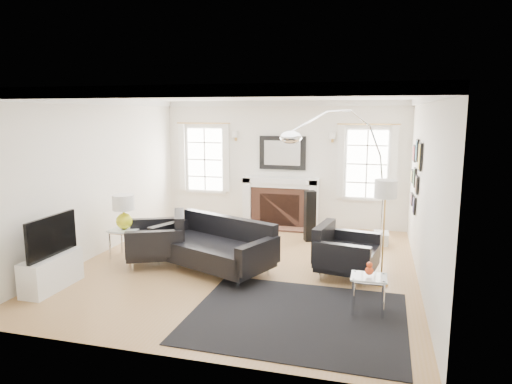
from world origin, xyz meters
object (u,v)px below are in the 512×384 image
(fireplace, at_px, (280,203))
(coffee_table, at_px, (210,231))
(sofa, at_px, (215,247))
(armchair_right, at_px, (343,253))
(armchair_left, at_px, (160,240))
(gourd_lamp, at_px, (124,209))
(arc_floor_lamp, at_px, (340,173))

(fireplace, bearing_deg, coffee_table, -113.21)
(sofa, xyz_separation_m, armchair_right, (2.06, 0.22, 0.00))
(armchair_left, relative_size, gourd_lamp, 2.17)
(sofa, distance_m, gourd_lamp, 1.83)
(armchair_left, xyz_separation_m, arc_floor_lamp, (2.88, 1.46, 1.06))
(armchair_left, bearing_deg, armchair_right, 2.67)
(armchair_left, distance_m, arc_floor_lamp, 3.40)
(fireplace, relative_size, arc_floor_lamp, 0.63)
(sofa, height_order, armchair_left, armchair_left)
(fireplace, bearing_deg, sofa, -98.32)
(fireplace, bearing_deg, armchair_right, -60.49)
(arc_floor_lamp, bearing_deg, armchair_left, -153.08)
(armchair_right, height_order, coffee_table, armchair_right)
(armchair_right, height_order, gourd_lamp, gourd_lamp)
(fireplace, height_order, arc_floor_lamp, arc_floor_lamp)
(sofa, relative_size, armchair_left, 1.72)
(fireplace, relative_size, armchair_left, 1.28)
(sofa, distance_m, armchair_right, 2.07)
(coffee_table, bearing_deg, arc_floor_lamp, 13.85)
(fireplace, bearing_deg, arc_floor_lamp, -47.22)
(armchair_right, bearing_deg, arc_floor_lamp, 98.52)
(coffee_table, height_order, arc_floor_lamp, arc_floor_lamp)
(sofa, distance_m, coffee_table, 1.07)
(gourd_lamp, relative_size, arc_floor_lamp, 0.23)
(armchair_right, bearing_deg, armchair_left, -177.33)
(coffee_table, height_order, gourd_lamp, gourd_lamp)
(coffee_table, bearing_deg, armchair_left, -122.49)
(sofa, xyz_separation_m, gourd_lamp, (-1.75, 0.18, 0.49))
(armchair_right, xyz_separation_m, coffee_table, (-2.51, 0.75, -0.01))
(sofa, bearing_deg, fireplace, 81.68)
(armchair_right, xyz_separation_m, gourd_lamp, (-3.81, -0.04, 0.49))
(sofa, bearing_deg, armchair_left, 175.81)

